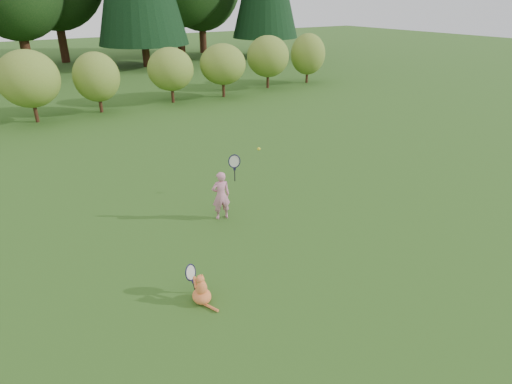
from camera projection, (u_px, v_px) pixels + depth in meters
ground at (269, 238)px, 8.85m from camera, size 100.00×100.00×0.00m
shrub_row at (97, 77)px, 18.20m from camera, size 28.00×3.00×2.80m
child at (221, 194)px, 9.42m from camera, size 0.64×0.39×1.68m
cat at (201, 288)px, 6.93m from camera, size 0.38×0.71×0.71m
tennis_ball at (259, 149)px, 10.37m from camera, size 0.08×0.08×0.08m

